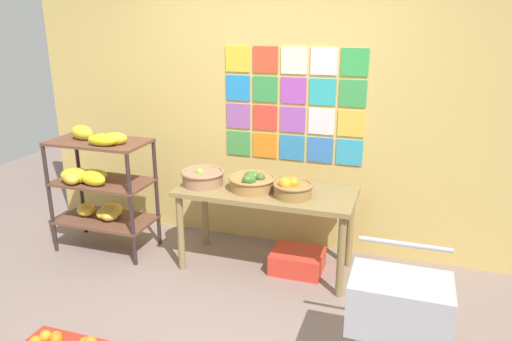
{
  "coord_description": "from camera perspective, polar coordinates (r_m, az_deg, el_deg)",
  "views": [
    {
      "loc": [
        1.24,
        -2.63,
        2.13
      ],
      "look_at": [
        0.05,
        0.96,
        0.92
      ],
      "focal_mm": 33.91,
      "sensor_mm": 36.0,
      "label": 1
    }
  ],
  "objects": [
    {
      "name": "ground",
      "position": [
        3.61,
        -5.86,
        -18.57
      ],
      "size": [
        9.15,
        9.15,
        0.0
      ],
      "primitive_type": "plane",
      "color": "slate"
    },
    {
      "name": "back_wall_with_art",
      "position": [
        4.47,
        2.05,
        8.94
      ],
      "size": [
        4.85,
        0.07,
        2.9
      ],
      "color": "tan",
      "rests_on": "ground"
    },
    {
      "name": "banana_shelf_unit",
      "position": [
        4.69,
        -18.12,
        -1.35
      ],
      "size": [
        0.9,
        0.53,
        1.19
      ],
      "color": "#322424",
      "rests_on": "ground"
    },
    {
      "name": "display_table",
      "position": [
        4.12,
        1.2,
        -3.54
      ],
      "size": [
        1.5,
        0.64,
        0.73
      ],
      "color": "olive",
      "rests_on": "ground"
    },
    {
      "name": "fruit_basket_back_left",
      "position": [
        3.92,
        4.26,
        -2.05
      ],
      "size": [
        0.33,
        0.33,
        0.17
      ],
      "color": "olive",
      "rests_on": "display_table"
    },
    {
      "name": "fruit_basket_right",
      "position": [
        4.22,
        -6.31,
        -0.74
      ],
      "size": [
        0.38,
        0.38,
        0.15
      ],
      "color": "#996E50",
      "rests_on": "display_table"
    },
    {
      "name": "fruit_basket_left",
      "position": [
        4.06,
        -0.42,
        -1.34
      ],
      "size": [
        0.4,
        0.4,
        0.17
      ],
      "color": "#A27440",
      "rests_on": "display_table"
    },
    {
      "name": "produce_crate_under_table",
      "position": [
        4.31,
        4.91,
        -10.58
      ],
      "size": [
        0.44,
        0.36,
        0.18
      ],
      "primitive_type": "cube",
      "color": "red",
      "rests_on": "ground"
    },
    {
      "name": "shopping_cart",
      "position": [
        3.07,
        16.48,
        -15.4
      ],
      "size": [
        0.58,
        0.43,
        0.82
      ],
      "rotation": [
        0.0,
        0.0,
        -0.12
      ],
      "color": "black",
      "rests_on": "ground"
    }
  ]
}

